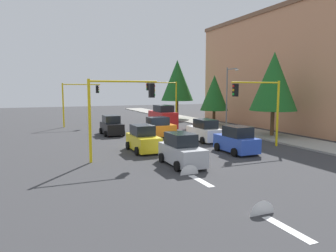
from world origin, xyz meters
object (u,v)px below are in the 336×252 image
at_px(traffic_signal_near_right, 119,103).
at_px(car_white, 205,131).
at_px(tree_roadside_far, 177,81).
at_px(traffic_signal_far_right, 79,96).
at_px(car_orange, 156,128).
at_px(tree_roadside_near, 274,82).
at_px(car_black, 112,126).
at_px(street_lamp_curbside, 229,92).
at_px(car_yellow, 143,139).
at_px(delivery_van_red, 163,118).
at_px(car_blue, 236,141).
at_px(car_silver, 182,151).
at_px(tree_roadside_mid, 214,93).
at_px(traffic_signal_far_left, 164,94).
at_px(traffic_signal_near_left, 259,100).

relative_size(traffic_signal_near_right, car_white, 1.32).
bearing_deg(tree_roadside_far, car_white, -17.68).
relative_size(traffic_signal_far_right, car_orange, 1.46).
relative_size(tree_roadside_near, car_black, 2.11).
bearing_deg(street_lamp_curbside, car_yellow, -59.20).
height_order(car_yellow, car_black, same).
height_order(street_lamp_curbside, car_orange, street_lamp_curbside).
xyz_separation_m(street_lamp_curbside, delivery_van_red, (-4.48, -6.09, -3.07)).
height_order(traffic_signal_near_right, car_orange, traffic_signal_near_right).
distance_m(car_orange, car_blue, 9.46).
xyz_separation_m(tree_roadside_near, car_yellow, (1.83, -13.78, -4.46)).
xyz_separation_m(car_silver, car_black, (-14.46, -1.05, 0.00)).
distance_m(tree_roadside_mid, car_silver, 21.25).
distance_m(traffic_signal_far_left, tree_roadside_mid, 7.39).
relative_size(traffic_signal_far_left, car_blue, 1.56).
relative_size(traffic_signal_far_left, car_yellow, 1.48).
distance_m(tree_roadside_mid, car_yellow, 18.08).
xyz_separation_m(traffic_signal_far_right, street_lamp_curbside, (10.39, 14.84, 0.55)).
relative_size(traffic_signal_near_right, car_black, 1.37).
xyz_separation_m(tree_roadside_near, tree_roadside_mid, (-10.00, -0.50, -1.21)).
xyz_separation_m(delivery_van_red, car_white, (9.65, 0.15, -0.39)).
bearing_deg(traffic_signal_near_left, car_yellow, -103.70).
height_order(tree_roadside_near, car_silver, tree_roadside_near).
bearing_deg(traffic_signal_far_right, tree_roadside_far, 104.80).
bearing_deg(car_orange, delivery_van_red, 152.94).
xyz_separation_m(street_lamp_curbside, car_yellow, (7.44, -12.48, -3.45)).
distance_m(traffic_signal_far_left, tree_roadside_far, 5.84).
bearing_deg(car_silver, car_blue, 109.32).
bearing_deg(tree_roadside_far, car_black, -46.37).
bearing_deg(car_blue, car_orange, -162.52).
height_order(tree_roadside_near, car_white, tree_roadside_near).
relative_size(tree_roadside_mid, car_blue, 1.76).
height_order(tree_roadside_far, car_silver, tree_roadside_far).
distance_m(traffic_signal_far_left, car_black, 12.87).
relative_size(traffic_signal_near_left, tree_roadside_near, 0.65).
xyz_separation_m(traffic_signal_near_right, tree_roadside_near, (-4.00, 16.14, 1.60)).
relative_size(traffic_signal_far_right, street_lamp_curbside, 0.76).
xyz_separation_m(car_yellow, car_blue, (3.19, 6.12, -0.00)).
bearing_deg(tree_roadside_near, car_silver, -62.05).
distance_m(tree_roadside_mid, car_black, 14.13).
bearing_deg(car_blue, delivery_van_red, 178.98).
bearing_deg(traffic_signal_far_right, delivery_van_red, 55.98).
relative_size(traffic_signal_near_left, delivery_van_red, 1.10).
bearing_deg(car_silver, delivery_van_red, 161.78).
xyz_separation_m(traffic_signal_near_left, car_yellow, (-2.17, -8.91, -2.87)).
bearing_deg(traffic_signal_far_right, car_white, 29.78).
xyz_separation_m(tree_roadside_near, car_orange, (-4.00, -10.50, -4.46)).
bearing_deg(tree_roadside_mid, car_orange, -59.03).
distance_m(tree_roadside_far, car_silver, 29.86).
height_order(traffic_signal_near_left, car_black, traffic_signal_near_left).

